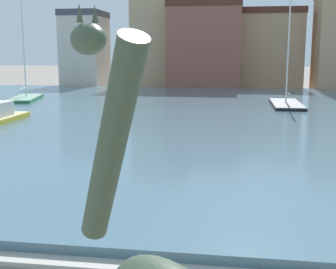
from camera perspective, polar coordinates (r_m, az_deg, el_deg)
name	(u,v)px	position (r m, az deg, el deg)	size (l,w,h in m)	color
harbor_water	(186,114)	(32.54, 2.27, 2.61)	(82.41, 46.19, 0.36)	#476675
quay_edge_coping	(66,263)	(10.44, -12.79, -15.68)	(82.41, 0.50, 0.12)	#ADA89E
sailboat_black	(285,105)	(38.07, 14.70, 3.66)	(2.27, 8.26, 8.65)	black
sailboat_green	(27,99)	(43.30, -17.51, 4.32)	(3.62, 7.49, 9.04)	#236B42
townhouse_corner_house	(85,49)	(62.43, -10.50, 10.64)	(5.21, 6.84, 10.00)	beige
townhouse_wide_warehouse	(163,37)	(61.73, -0.66, 12.24)	(7.61, 7.91, 13.08)	tan
townhouse_narrow_midrow	(205,46)	(57.29, 4.67, 11.20)	(9.14, 5.95, 10.77)	#8E5142
townhouse_end_terrace	(266,49)	(59.91, 12.41, 10.62)	(9.11, 5.43, 10.06)	tan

